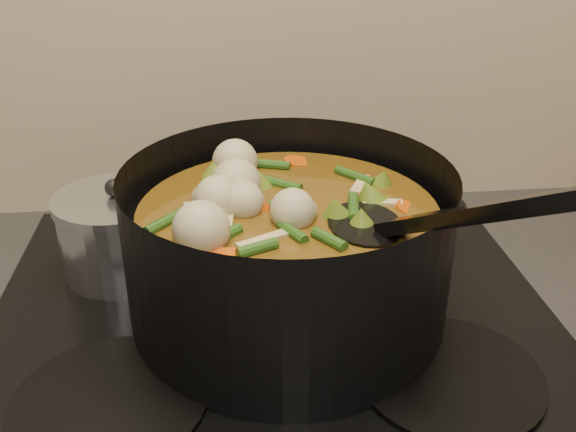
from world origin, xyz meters
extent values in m
cube|color=black|center=(0.00, 1.93, 0.89)|extent=(2.64, 0.64, 0.05)
cube|color=black|center=(0.00, 1.93, 0.92)|extent=(0.62, 0.54, 0.02)
cylinder|color=black|center=(-0.16, 1.80, 0.93)|extent=(0.18, 0.18, 0.01)
cylinder|color=black|center=(0.16, 1.80, 0.93)|extent=(0.18, 0.18, 0.01)
cylinder|color=black|center=(-0.16, 2.06, 0.93)|extent=(0.18, 0.18, 0.01)
cylinder|color=black|center=(0.16, 2.06, 0.93)|extent=(0.18, 0.18, 0.01)
cylinder|color=black|center=(0.02, 1.92, 1.01)|extent=(0.41, 0.41, 0.17)
cylinder|color=black|center=(0.02, 1.92, 0.94)|extent=(0.33, 0.33, 0.01)
cylinder|color=brown|center=(0.02, 1.92, 1.00)|extent=(0.31, 0.31, 0.12)
cylinder|color=#CD5909|center=(0.06, 1.92, 1.06)|extent=(0.03, 0.04, 0.03)
cylinder|color=#CD5909|center=(0.06, 1.99, 1.06)|extent=(0.05, 0.04, 0.03)
cylinder|color=#CD5909|center=(-0.05, 2.02, 1.06)|extent=(0.05, 0.05, 0.03)
cylinder|color=#CD5909|center=(-0.05, 1.92, 1.06)|extent=(0.04, 0.04, 0.03)
cylinder|color=#CD5909|center=(-0.03, 1.83, 1.06)|extent=(0.04, 0.04, 0.03)
cylinder|color=#CD5909|center=(0.04, 1.89, 1.06)|extent=(0.05, 0.05, 0.03)
cylinder|color=#CD5909|center=(0.10, 1.93, 1.06)|extent=(0.04, 0.04, 0.03)
cylinder|color=#CD5909|center=(0.06, 2.03, 1.06)|extent=(0.04, 0.04, 0.03)
cylinder|color=#CD5909|center=(-0.02, 1.97, 1.06)|extent=(0.05, 0.05, 0.03)
sphere|color=tan|center=(0.09, 1.92, 1.07)|extent=(0.05, 0.05, 0.05)
sphere|color=tan|center=(0.03, 1.99, 1.07)|extent=(0.05, 0.05, 0.05)
sphere|color=tan|center=(-0.05, 1.95, 1.07)|extent=(0.05, 0.05, 0.05)
sphere|color=tan|center=(-0.01, 1.86, 1.07)|extent=(0.05, 0.05, 0.05)
sphere|color=tan|center=(0.08, 1.88, 1.07)|extent=(0.05, 0.05, 0.05)
sphere|color=tan|center=(0.07, 1.98, 1.07)|extent=(0.05, 0.05, 0.05)
cone|color=olive|center=(-0.06, 1.86, 1.06)|extent=(0.05, 0.05, 0.04)
cone|color=olive|center=(0.05, 1.83, 1.06)|extent=(0.05, 0.05, 0.04)
cone|color=olive|center=(0.11, 1.93, 1.06)|extent=(0.05, 0.05, 0.04)
cone|color=olive|center=(0.04, 2.02, 1.06)|extent=(0.05, 0.05, 0.04)
cone|color=olive|center=(-0.07, 1.97, 1.06)|extent=(0.05, 0.05, 0.04)
cone|color=olive|center=(-0.06, 1.86, 1.06)|extent=(0.05, 0.05, 0.04)
cone|color=olive|center=(0.06, 1.83, 1.06)|extent=(0.05, 0.05, 0.04)
cylinder|color=#2B5017|center=(0.05, 1.96, 1.06)|extent=(0.01, 0.05, 0.01)
cylinder|color=#2B5017|center=(0.00, 2.04, 1.06)|extent=(0.04, 0.04, 0.01)
cylinder|color=#2B5017|center=(-0.06, 1.98, 1.06)|extent=(0.05, 0.02, 0.01)
cylinder|color=#2B5017|center=(-0.05, 1.90, 1.06)|extent=(0.03, 0.05, 0.01)
cylinder|color=#2B5017|center=(-0.01, 1.88, 1.06)|extent=(0.03, 0.05, 0.01)
cylinder|color=#2B5017|center=(0.06, 1.82, 1.06)|extent=(0.05, 0.02, 0.01)
cylinder|color=#2B5017|center=(0.11, 1.89, 1.06)|extent=(0.04, 0.04, 0.01)
cylinder|color=#2B5017|center=(0.08, 1.96, 1.06)|extent=(0.01, 0.05, 0.01)
cylinder|color=#2B5017|center=(0.03, 1.97, 1.06)|extent=(0.04, 0.04, 0.01)
cylinder|color=#2B5017|center=(-0.06, 2.01, 1.06)|extent=(0.05, 0.02, 0.01)
cylinder|color=#2B5017|center=(-0.08, 1.93, 1.06)|extent=(0.03, 0.05, 0.01)
cylinder|color=#2B5017|center=(-0.03, 1.87, 1.06)|extent=(0.03, 0.05, 0.01)
cylinder|color=#2B5017|center=(0.02, 1.87, 1.06)|extent=(0.05, 0.02, 0.01)
cube|color=tan|center=(-0.07, 1.91, 1.06)|extent=(0.05, 0.01, 0.00)
cube|color=tan|center=(0.03, 1.84, 1.06)|extent=(0.02, 0.05, 0.00)
cube|color=tan|center=(0.10, 1.94, 1.06)|extent=(0.05, 0.04, 0.00)
cube|color=tan|center=(-0.01, 2.00, 1.06)|extent=(0.04, 0.04, 0.00)
cube|color=tan|center=(-0.06, 1.90, 1.06)|extent=(0.03, 0.05, 0.00)
ellipsoid|color=black|center=(0.09, 1.88, 1.06)|extent=(0.08, 0.10, 0.01)
cube|color=black|center=(0.15, 1.78, 1.12)|extent=(0.11, 0.19, 0.12)
cylinder|color=silver|center=(-0.18, 2.04, 0.97)|extent=(0.14, 0.14, 0.09)
cylinder|color=silver|center=(-0.18, 2.04, 1.02)|extent=(0.15, 0.15, 0.01)
sphere|color=black|center=(-0.18, 2.04, 1.04)|extent=(0.02, 0.02, 0.02)
camera|label=1|loc=(-0.04, 1.34, 1.35)|focal=40.00mm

